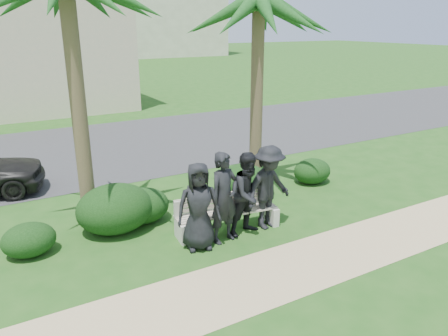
{
  "coord_description": "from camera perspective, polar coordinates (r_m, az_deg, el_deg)",
  "views": [
    {
      "loc": [
        -4.36,
        -7.23,
        4.26
      ],
      "look_at": [
        0.39,
        1.0,
        1.1
      ],
      "focal_mm": 35.0,
      "sensor_mm": 36.0,
      "label": 1
    }
  ],
  "objects": [
    {
      "name": "man_c",
      "position": [
        9.09,
        3.29,
        -3.37
      ],
      "size": [
        0.97,
        0.81,
        1.78
      ],
      "primitive_type": "imported",
      "rotation": [
        0.0,
        0.0,
        0.17
      ],
      "color": "black",
      "rests_on": "ground"
    },
    {
      "name": "hedge_c",
      "position": [
        9.96,
        -10.64,
        -4.75
      ],
      "size": [
        1.22,
        1.01,
        0.8
      ],
      "primitive_type": "ellipsoid",
      "color": "black",
      "rests_on": "ground"
    },
    {
      "name": "palm_right",
      "position": [
        11.23,
        4.58,
        20.63
      ],
      "size": [
        3.0,
        3.0,
        5.68
      ],
      "color": "brown",
      "rests_on": "ground"
    },
    {
      "name": "footpath",
      "position": [
        8.16,
        7.68,
        -13.23
      ],
      "size": [
        30.0,
        1.6,
        0.01
      ],
      "primitive_type": "cube",
      "color": "tan",
      "rests_on": "ground"
    },
    {
      "name": "hedge_f",
      "position": [
        12.42,
        11.44,
        -0.3
      ],
      "size": [
        1.09,
        0.9,
        0.71
      ],
      "primitive_type": "ellipsoid",
      "color": "black",
      "rests_on": "ground"
    },
    {
      "name": "asphalt_street",
      "position": [
        16.41,
        -13.51,
        2.84
      ],
      "size": [
        160.0,
        8.0,
        0.01
      ],
      "primitive_type": "cube",
      "color": "#2D2D30",
      "rests_on": "ground"
    },
    {
      "name": "stucco_bldg_right",
      "position": [
        25.46,
        -23.27,
        15.65
      ],
      "size": [
        8.4,
        8.4,
        7.3
      ],
      "color": "beige",
      "rests_on": "ground"
    },
    {
      "name": "hedge_a",
      "position": [
        9.26,
        -24.16,
        -8.45
      ],
      "size": [
        1.01,
        0.83,
        0.66
      ],
      "primitive_type": "ellipsoid",
      "color": "black",
      "rests_on": "ground"
    },
    {
      "name": "ground",
      "position": [
        9.46,
        1.0,
        -8.37
      ],
      "size": [
        160.0,
        160.0,
        0.0
      ],
      "primitive_type": "plane",
      "color": "#1D4D16",
      "rests_on": "ground"
    },
    {
      "name": "hedge_d",
      "position": [
        11.16,
        2.38,
        -1.6
      ],
      "size": [
        1.36,
        1.12,
        0.89
      ],
      "primitive_type": "ellipsoid",
      "color": "black",
      "rests_on": "ground"
    },
    {
      "name": "hedge_e",
      "position": [
        11.27,
        3.78,
        -1.78
      ],
      "size": [
        1.16,
        0.96,
        0.75
      ],
      "primitive_type": "ellipsoid",
      "color": "black",
      "rests_on": "ground"
    },
    {
      "name": "man_a",
      "position": [
        8.5,
        -3.34,
        -5.04
      ],
      "size": [
        0.98,
        0.77,
        1.77
      ],
      "primitive_type": "imported",
      "rotation": [
        0.0,
        0.0,
        -0.27
      ],
      "color": "black",
      "rests_on": "ground"
    },
    {
      "name": "hedge_b",
      "position": [
        9.61,
        -14.07,
        -4.99
      ],
      "size": [
        1.64,
        1.35,
        1.07
      ],
      "primitive_type": "ellipsoid",
      "color": "black",
      "rests_on": "ground"
    },
    {
      "name": "man_b",
      "position": [
        8.73,
        0.04,
        -3.91
      ],
      "size": [
        0.77,
        0.6,
        1.89
      ],
      "primitive_type": "imported",
      "rotation": [
        0.0,
        0.0,
        0.23
      ],
      "color": "black",
      "rests_on": "ground"
    },
    {
      "name": "park_bench",
      "position": [
        9.38,
        0.41,
        -6.2
      ],
      "size": [
        2.3,
        0.78,
        0.78
      ],
      "rotation": [
        0.0,
        0.0,
        -0.12
      ],
      "color": "gray",
      "rests_on": "ground"
    },
    {
      "name": "man_d",
      "position": [
        9.37,
        5.83,
        -2.55
      ],
      "size": [
        1.3,
        0.91,
        1.85
      ],
      "primitive_type": "imported",
      "rotation": [
        0.0,
        0.0,
        0.2
      ],
      "color": "black",
      "rests_on": "ground"
    }
  ]
}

